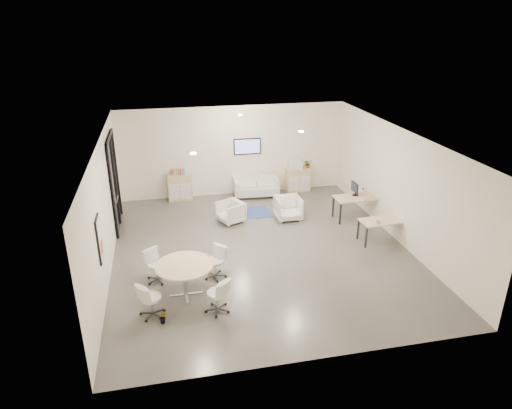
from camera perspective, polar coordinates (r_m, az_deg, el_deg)
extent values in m
cube|color=#514E4A|center=(12.98, 0.62, -7.24)|extent=(8.00, 9.00, 0.80)
cube|color=white|center=(11.53, 0.70, 10.29)|extent=(8.00, 9.00, 0.80)
cube|color=white|center=(16.68, -3.08, 7.06)|extent=(8.00, 0.80, 3.20)
cube|color=white|center=(7.94, 8.64, -11.82)|extent=(8.00, 0.80, 3.20)
cube|color=white|center=(12.00, -20.30, -0.68)|extent=(0.80, 9.00, 3.20)
cube|color=white|center=(13.71, 18.91, 2.37)|extent=(0.80, 9.00, 3.20)
cube|color=black|center=(14.33, -17.31, 2.68)|extent=(0.02, 1.90, 2.85)
cube|color=black|center=(13.94, -17.88, 8.04)|extent=(0.06, 1.90, 0.08)
cube|color=black|center=(13.47, -17.49, 1.40)|extent=(0.06, 0.08, 2.85)
cube|color=black|center=(15.18, -17.00, 3.82)|extent=(0.06, 0.08, 2.85)
cube|color=black|center=(14.47, -17.19, 2.88)|extent=(0.06, 0.07, 2.85)
cube|color=#B2B2B7|center=(14.03, -17.02, 0.65)|extent=(0.04, 0.60, 0.05)
cube|color=black|center=(10.51, -19.00, -4.12)|extent=(0.04, 0.54, 1.04)
cube|color=white|center=(10.51, -18.88, -4.11)|extent=(0.01, 0.46, 0.96)
cube|color=#C94857|center=(10.59, -18.73, -5.07)|extent=(0.01, 0.32, 0.30)
cube|color=black|center=(16.31, -1.10, 7.28)|extent=(0.98, 0.05, 0.58)
cube|color=#8FA1F7|center=(16.29, -1.08, 7.25)|extent=(0.90, 0.01, 0.50)
cylinder|color=#FFEAC6|center=(10.41, -7.84, 6.35)|extent=(0.14, 0.14, 0.03)
cylinder|color=#FFEAC6|center=(12.40, 5.66, 9.07)|extent=(0.14, 0.14, 0.03)
cylinder|color=#FFEAC6|center=(14.49, -1.98, 11.13)|extent=(0.14, 0.14, 0.03)
cube|color=#D6BA81|center=(16.24, -9.51, 2.14)|extent=(0.83, 0.41, 0.93)
cube|color=silver|center=(16.07, -10.12, 1.51)|extent=(0.35, 0.02, 0.56)
cube|color=silver|center=(16.08, -8.77, 1.62)|extent=(0.35, 0.02, 0.56)
cube|color=#D6BA81|center=(16.95, 5.25, 3.16)|extent=(0.89, 0.41, 0.89)
cube|color=silver|center=(16.73, 4.78, 2.58)|extent=(0.37, 0.02, 0.53)
cube|color=silver|center=(16.85, 6.12, 2.68)|extent=(0.37, 0.02, 0.53)
cube|color=red|center=(16.05, -10.56, 3.99)|extent=(0.04, 0.14, 0.22)
cube|color=#337FCC|center=(16.05, -10.34, 4.01)|extent=(0.04, 0.14, 0.22)
cube|color=gold|center=(16.05, -10.12, 4.02)|extent=(0.04, 0.14, 0.22)
cube|color=#4CB24C|center=(16.05, -9.90, 4.04)|extent=(0.04, 0.14, 0.22)
cube|color=#CC6619|center=(16.05, -9.68, 4.06)|extent=(0.05, 0.14, 0.22)
cube|color=purple|center=(16.06, -9.46, 4.08)|extent=(0.04, 0.14, 0.22)
cube|color=#E54C7F|center=(16.06, -9.23, 4.09)|extent=(0.04, 0.14, 0.22)
cube|color=teal|center=(16.06, -9.01, 4.11)|extent=(0.04, 0.14, 0.22)
cube|color=white|center=(16.73, 4.90, 5.03)|extent=(0.54, 0.47, 0.29)
cube|color=white|center=(16.68, 4.92, 5.60)|extent=(0.40, 0.35, 0.06)
cube|color=silver|center=(16.43, 0.01, 1.89)|extent=(1.65, 0.92, 0.30)
cube|color=silver|center=(16.62, -0.21, 3.22)|extent=(1.60, 0.30, 0.30)
cube|color=silver|center=(16.26, -2.49, 2.19)|extent=(0.20, 0.80, 0.60)
cube|color=silver|center=(16.54, 2.47, 2.56)|extent=(0.20, 0.80, 0.60)
cube|color=navy|center=(15.08, -1.12, -1.07)|extent=(1.54, 1.07, 0.01)
imported|color=silver|center=(14.33, -3.20, -0.82)|extent=(0.91, 0.93, 0.74)
imported|color=silver|center=(14.54, 4.04, -0.33)|extent=(0.79, 0.74, 0.81)
cube|color=#D6BA81|center=(14.76, 12.53, 0.85)|extent=(1.46, 0.77, 0.04)
cube|color=black|center=(14.38, 10.49, -1.17)|extent=(0.05, 0.05, 0.70)
cube|color=black|center=(14.92, 15.21, -0.72)|extent=(0.05, 0.05, 0.70)
cube|color=black|center=(14.90, 9.62, -0.25)|extent=(0.05, 0.05, 0.70)
cube|color=black|center=(15.42, 14.21, 0.16)|extent=(0.05, 0.05, 0.70)
cube|color=#D6BA81|center=(13.46, 15.54, -1.96)|extent=(1.33, 0.74, 0.04)
cube|color=black|center=(13.12, 13.60, -4.02)|extent=(0.05, 0.05, 0.63)
cube|color=black|center=(13.66, 18.14, -3.46)|extent=(0.05, 0.05, 0.63)
cube|color=black|center=(13.57, 12.63, -3.02)|extent=(0.05, 0.05, 0.63)
cube|color=black|center=(14.09, 17.07, -2.52)|extent=(0.05, 0.05, 0.63)
cylinder|color=black|center=(14.87, 12.31, 1.17)|extent=(0.20, 0.20, 0.02)
cube|color=black|center=(14.83, 12.35, 1.60)|extent=(0.04, 0.03, 0.24)
cube|color=black|center=(14.76, 12.22, 2.13)|extent=(0.03, 0.50, 0.32)
cylinder|color=#D6BA81|center=(10.59, -8.96, -7.54)|extent=(1.33, 1.33, 0.04)
cylinder|color=#B2B2B7|center=(10.79, -8.83, -9.41)|extent=(0.10, 0.10, 0.77)
cube|color=#B2B2B7|center=(10.99, -8.71, -11.04)|extent=(0.78, 0.06, 0.03)
cube|color=#B2B2B7|center=(10.99, -8.71, -11.04)|extent=(0.06, 0.78, 0.03)
imported|color=#3F7F3F|center=(16.85, 6.49, 5.01)|extent=(0.30, 0.33, 0.24)
imported|color=#3F7F3F|center=(10.16, -11.48, -14.03)|extent=(0.22, 0.32, 0.13)
imported|color=white|center=(13.15, 14.99, -2.12)|extent=(0.12, 0.10, 0.12)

